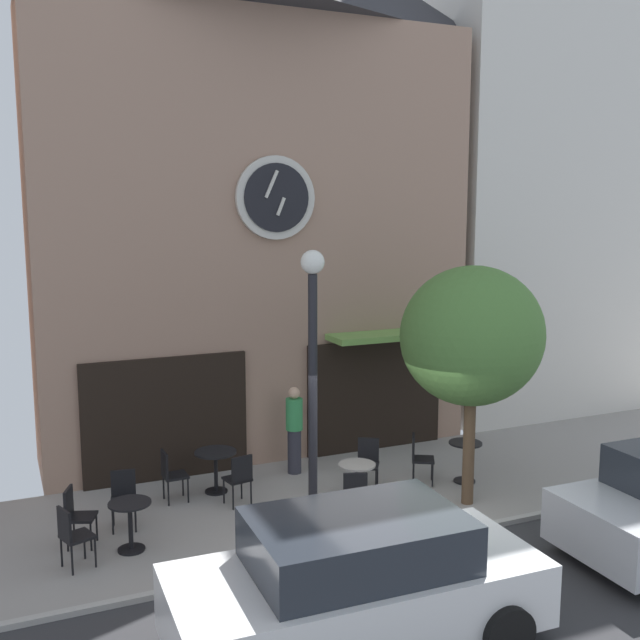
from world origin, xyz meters
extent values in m
cube|color=gray|center=(0.00, 2.13, -0.03)|extent=(26.04, 4.26, 0.05)
cube|color=#A8A5A0|center=(0.00, 0.02, 0.04)|extent=(26.04, 0.12, 0.08)
cube|color=#9E7A66|center=(-0.25, 5.31, 4.33)|extent=(8.71, 2.11, 8.65)
cylinder|color=beige|center=(-0.25, 4.20, 5.18)|extent=(1.56, 0.10, 1.56)
cylinder|color=black|center=(-0.25, 4.14, 5.18)|extent=(1.28, 0.04, 1.28)
cube|color=beige|center=(-0.18, 4.10, 5.02)|extent=(0.19, 0.03, 0.35)
cube|color=beige|center=(-0.36, 4.10, 5.43)|extent=(0.28, 0.03, 0.52)
cube|color=black|center=(-2.43, 4.22, 1.15)|extent=(3.05, 0.10, 2.30)
cube|color=black|center=(1.93, 4.22, 1.15)|extent=(3.05, 0.10, 2.30)
cube|color=#72A84C|center=(2.19, 3.91, 2.45)|extent=(2.79, 0.90, 0.12)
cube|color=silver|center=(7.44, 6.02, 7.94)|extent=(6.21, 3.52, 15.87)
cylinder|color=black|center=(-0.86, 1.02, 0.18)|extent=(0.32, 0.32, 0.36)
cylinder|color=black|center=(-0.86, 1.02, 2.01)|extent=(0.14, 0.14, 4.02)
sphere|color=white|center=(-0.86, 1.02, 4.20)|extent=(0.36, 0.36, 0.36)
cylinder|color=brown|center=(2.00, 0.99, 1.02)|extent=(0.20, 0.20, 2.04)
ellipsoid|color=#4C7A38|center=(2.00, 0.99, 2.90)|extent=(2.45, 2.21, 2.33)
cylinder|color=black|center=(-3.56, 1.51, 0.36)|extent=(0.07, 0.07, 0.73)
cylinder|color=black|center=(-3.56, 1.51, 0.01)|extent=(0.40, 0.40, 0.03)
cylinder|color=black|center=(-3.56, 1.51, 0.73)|extent=(0.63, 0.63, 0.03)
cylinder|color=black|center=(-1.79, 3.20, 0.37)|extent=(0.07, 0.07, 0.73)
cylinder|color=black|center=(-1.79, 3.20, 0.01)|extent=(0.40, 0.40, 0.03)
cylinder|color=black|center=(-1.79, 3.20, 0.73)|extent=(0.74, 0.74, 0.03)
cylinder|color=black|center=(0.22, 1.66, 0.36)|extent=(0.07, 0.07, 0.72)
cylinder|color=black|center=(0.22, 1.66, 0.01)|extent=(0.40, 0.40, 0.03)
cylinder|color=gray|center=(0.22, 1.66, 0.72)|extent=(0.63, 0.63, 0.03)
cylinder|color=black|center=(2.53, 1.84, 0.37)|extent=(0.07, 0.07, 0.74)
cylinder|color=black|center=(2.53, 1.84, 0.01)|extent=(0.40, 0.40, 0.03)
cylinder|color=black|center=(2.53, 1.84, 0.74)|extent=(0.61, 0.61, 0.03)
cube|color=black|center=(-4.32, 1.29, 0.45)|extent=(0.51, 0.51, 0.04)
cube|color=black|center=(-4.49, 1.23, 0.68)|extent=(0.16, 0.37, 0.45)
cylinder|color=black|center=(-4.10, 1.18, 0.23)|extent=(0.03, 0.03, 0.45)
cylinder|color=black|center=(-4.22, 1.51, 0.23)|extent=(0.03, 0.03, 0.45)
cylinder|color=black|center=(-4.43, 1.07, 0.23)|extent=(0.03, 0.03, 0.45)
cylinder|color=black|center=(-4.54, 1.39, 0.23)|extent=(0.03, 0.03, 0.45)
cube|color=black|center=(-3.53, 2.30, 0.45)|extent=(0.46, 0.46, 0.04)
cube|color=black|center=(-3.50, 2.48, 0.68)|extent=(0.38, 0.10, 0.45)
cylinder|color=black|center=(-3.73, 2.16, 0.23)|extent=(0.03, 0.03, 0.45)
cylinder|color=black|center=(-3.39, 2.11, 0.23)|extent=(0.03, 0.03, 0.45)
cylinder|color=black|center=(-3.67, 2.50, 0.23)|extent=(0.03, 0.03, 0.45)
cylinder|color=black|center=(-3.33, 2.44, 0.23)|extent=(0.03, 0.03, 0.45)
cube|color=black|center=(-0.14, 1.05, 0.45)|extent=(0.51, 0.51, 0.04)
cube|color=black|center=(-0.20, 0.88, 0.68)|extent=(0.37, 0.16, 0.45)
cylinder|color=black|center=(0.08, 1.16, 0.23)|extent=(0.03, 0.03, 0.45)
cylinder|color=black|center=(-0.25, 1.27, 0.23)|extent=(0.03, 0.03, 0.45)
cylinder|color=black|center=(-0.03, 0.84, 0.23)|extent=(0.03, 0.03, 0.45)
cylinder|color=black|center=(-0.35, 0.94, 0.23)|extent=(0.03, 0.03, 0.45)
cube|color=black|center=(-1.61, 2.52, 0.45)|extent=(0.47, 0.47, 0.04)
cube|color=black|center=(-1.58, 2.34, 0.68)|extent=(0.38, 0.11, 0.45)
cylinder|color=black|center=(-1.47, 2.72, 0.23)|extent=(0.03, 0.03, 0.45)
cylinder|color=black|center=(-1.81, 2.66, 0.23)|extent=(0.03, 0.03, 0.45)
cylinder|color=black|center=(-1.41, 2.38, 0.23)|extent=(0.03, 0.03, 0.45)
cylinder|color=black|center=(-1.75, 2.32, 0.23)|extent=(0.03, 0.03, 0.45)
cube|color=black|center=(1.79, 2.09, 0.45)|extent=(0.55, 0.55, 0.04)
cube|color=black|center=(1.64, 2.18, 0.68)|extent=(0.23, 0.35, 0.45)
cylinder|color=black|center=(1.85, 1.86, 0.23)|extent=(0.03, 0.03, 0.45)
cylinder|color=black|center=(2.02, 2.15, 0.23)|extent=(0.03, 0.03, 0.45)
cylinder|color=black|center=(1.56, 2.03, 0.23)|extent=(0.03, 0.03, 0.45)
cylinder|color=black|center=(1.73, 2.33, 0.23)|extent=(0.03, 0.03, 0.45)
cube|color=black|center=(-4.20, 1.95, 0.45)|extent=(0.52, 0.52, 0.04)
cube|color=black|center=(-4.37, 2.01, 0.68)|extent=(0.17, 0.37, 0.45)
cylinder|color=black|center=(-4.10, 1.73, 0.23)|extent=(0.03, 0.03, 0.45)
cylinder|color=black|center=(-3.98, 2.05, 0.23)|extent=(0.03, 0.03, 0.45)
cylinder|color=black|center=(-4.42, 1.85, 0.23)|extent=(0.03, 0.03, 0.45)
cylinder|color=black|center=(-4.30, 2.17, 0.23)|extent=(0.03, 0.03, 0.45)
cube|color=black|center=(-2.53, 3.09, 0.45)|extent=(0.41, 0.41, 0.04)
cube|color=black|center=(-2.71, 3.09, 0.68)|extent=(0.05, 0.38, 0.45)
cylinder|color=black|center=(-2.36, 2.93, 0.23)|extent=(0.03, 0.03, 0.45)
cylinder|color=black|center=(-2.37, 3.27, 0.23)|extent=(0.03, 0.03, 0.45)
cylinder|color=black|center=(-2.70, 2.92, 0.23)|extent=(0.03, 0.03, 0.45)
cylinder|color=black|center=(-2.71, 3.26, 0.23)|extent=(0.03, 0.03, 0.45)
cube|color=black|center=(0.72, 2.23, 0.45)|extent=(0.55, 0.55, 0.04)
cube|color=black|center=(0.81, 2.38, 0.68)|extent=(0.34, 0.24, 0.45)
cylinder|color=black|center=(0.48, 2.18, 0.23)|extent=(0.03, 0.03, 0.45)
cylinder|color=black|center=(0.77, 1.99, 0.23)|extent=(0.03, 0.03, 0.45)
cylinder|color=black|center=(0.67, 2.46, 0.23)|extent=(0.03, 0.03, 0.45)
cylinder|color=black|center=(0.95, 2.28, 0.23)|extent=(0.03, 0.03, 0.45)
cylinder|color=#2D2D38|center=(-0.16, 3.54, 0.42)|extent=(0.30, 0.30, 0.85)
cylinder|color=#338C4C|center=(-0.16, 3.54, 1.15)|extent=(0.37, 0.37, 0.60)
sphere|color=tan|center=(-0.16, 3.54, 1.56)|extent=(0.22, 0.22, 0.22)
cube|color=white|center=(-1.58, -1.94, 0.60)|extent=(4.35, 1.92, 0.75)
cube|color=#262B33|center=(-1.58, -1.94, 1.25)|extent=(2.45, 1.65, 0.60)
cylinder|color=black|center=(-0.19, -2.88, 0.32)|extent=(0.65, 0.24, 0.64)
cylinder|color=black|center=(-0.14, -1.08, 0.32)|extent=(0.65, 0.24, 0.64)
cylinder|color=black|center=(-2.98, -1.00, 0.32)|extent=(0.65, 0.24, 0.64)
cylinder|color=black|center=(2.66, -0.94, 0.32)|extent=(0.64, 0.23, 0.64)
camera|label=1|loc=(-5.15, -8.99, 4.98)|focal=41.48mm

